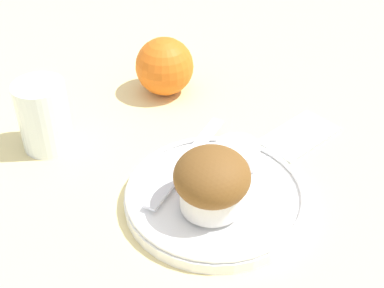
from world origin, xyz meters
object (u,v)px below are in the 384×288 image
object	(u,v)px
juice_glass	(44,116)
butter_knife	(187,160)
orange_fruit	(165,66)
muffin	(212,181)

from	to	relation	value
juice_glass	butter_knife	bearing A→B (deg)	-60.10
juice_glass	orange_fruit	bearing A→B (deg)	-0.63
muffin	juice_glass	distance (m)	0.25
butter_knife	orange_fruit	world-z (taller)	orange_fruit
muffin	orange_fruit	bearing A→B (deg)	60.74
orange_fruit	juice_glass	xyz separation A→B (m)	(-0.20, 0.00, 0.00)
muffin	orange_fruit	size ratio (longest dim) A/B	0.97
muffin	orange_fruit	world-z (taller)	muffin
muffin	juice_glass	bearing A→B (deg)	105.18
muffin	juice_glass	world-z (taller)	juice_glass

